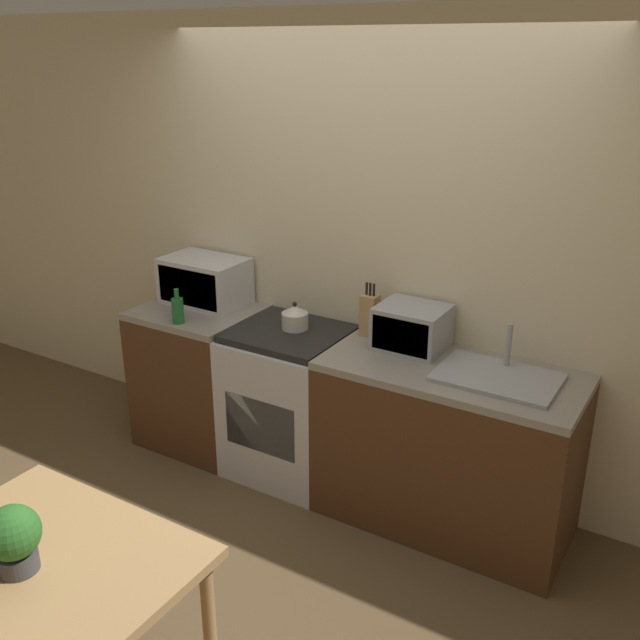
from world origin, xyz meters
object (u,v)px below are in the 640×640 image
(bottle, at_px, (178,310))
(toaster_oven, at_px, (412,328))
(stove_range, at_px, (290,402))
(dining_table, at_px, (56,576))
(microwave, at_px, (205,281))
(kettle, at_px, (295,317))

(bottle, bearing_deg, toaster_oven, 15.71)
(toaster_oven, bearing_deg, bottle, -164.29)
(stove_range, relative_size, bottle, 4.38)
(stove_range, xyz_separation_m, dining_table, (0.26, -1.86, 0.22))
(microwave, relative_size, bottle, 2.48)
(toaster_oven, distance_m, dining_table, 2.07)
(kettle, xyz_separation_m, dining_table, (0.25, -1.91, -0.30))
(bottle, height_order, toaster_oven, toaster_oven)
(kettle, distance_m, microwave, 0.72)
(stove_range, height_order, kettle, kettle)
(bottle, bearing_deg, microwave, 104.16)
(microwave, distance_m, toaster_oven, 1.39)
(kettle, height_order, microwave, microwave)
(bottle, bearing_deg, dining_table, -61.83)
(kettle, height_order, toaster_oven, toaster_oven)
(microwave, xyz_separation_m, bottle, (0.09, -0.35, -0.06))
(bottle, bearing_deg, stove_range, 20.67)
(stove_range, bearing_deg, toaster_oven, 11.08)
(microwave, height_order, dining_table, microwave)
(kettle, xyz_separation_m, toaster_oven, (0.68, 0.09, 0.05))
(bottle, relative_size, dining_table, 0.21)
(dining_table, bearing_deg, bottle, 118.17)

